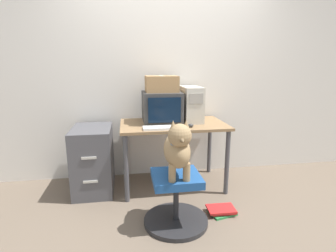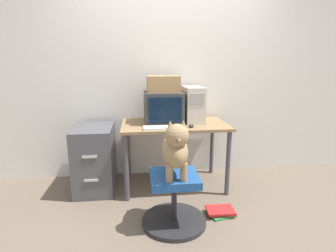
% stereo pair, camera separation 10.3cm
% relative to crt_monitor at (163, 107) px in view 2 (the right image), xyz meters
% --- Properties ---
extents(ground_plane, '(12.00, 12.00, 0.00)m').
position_rel_crt_monitor_xyz_m(ground_plane, '(0.12, -0.47, -0.94)').
color(ground_plane, '#6B5B4C').
extents(wall_back, '(8.00, 0.05, 2.60)m').
position_rel_crt_monitor_xyz_m(wall_back, '(0.12, 0.32, 0.36)').
color(wall_back, silver).
rests_on(wall_back, ground_plane).
extents(desk, '(1.20, 0.72, 0.76)m').
position_rel_crt_monitor_xyz_m(desk, '(0.12, -0.11, -0.27)').
color(desk, olive).
rests_on(desk, ground_plane).
extents(crt_monitor, '(0.44, 0.48, 0.35)m').
position_rel_crt_monitor_xyz_m(crt_monitor, '(0.00, 0.00, 0.00)').
color(crt_monitor, '#383838').
rests_on(crt_monitor, desk).
extents(pc_tower, '(0.21, 0.46, 0.41)m').
position_rel_crt_monitor_xyz_m(pc_tower, '(0.35, 0.00, 0.03)').
color(pc_tower, beige).
rests_on(pc_tower, desk).
extents(keyboard, '(0.44, 0.15, 0.03)m').
position_rel_crt_monitor_xyz_m(keyboard, '(-0.03, -0.36, -0.16)').
color(keyboard, silver).
rests_on(keyboard, desk).
extents(computer_mouse, '(0.06, 0.04, 0.04)m').
position_rel_crt_monitor_xyz_m(computer_mouse, '(0.27, -0.34, -0.16)').
color(computer_mouse, '#333333').
rests_on(computer_mouse, desk).
extents(office_chair, '(0.59, 0.59, 0.48)m').
position_rel_crt_monitor_xyz_m(office_chair, '(0.01, -0.88, -0.73)').
color(office_chair, '#262628').
rests_on(office_chair, ground_plane).
extents(dog, '(0.22, 0.48, 0.52)m').
position_rel_crt_monitor_xyz_m(dog, '(0.01, -0.93, -0.20)').
color(dog, '#9E7F56').
rests_on(dog, office_chair).
extents(filing_cabinet, '(0.43, 0.63, 0.74)m').
position_rel_crt_monitor_xyz_m(filing_cabinet, '(-0.80, -0.08, -0.57)').
color(filing_cabinet, '#4C4C51').
rests_on(filing_cabinet, ground_plane).
extents(cardboard_box, '(0.36, 0.31, 0.18)m').
position_rel_crt_monitor_xyz_m(cardboard_box, '(0.00, 0.00, 0.27)').
color(cardboard_box, '#A87F51').
rests_on(cardboard_box, crt_monitor).
extents(book_stack_floor, '(0.28, 0.23, 0.06)m').
position_rel_crt_monitor_xyz_m(book_stack_floor, '(0.48, -0.81, -0.91)').
color(book_stack_floor, '#2D8C47').
rests_on(book_stack_floor, ground_plane).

